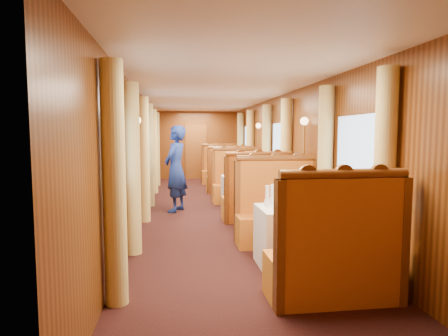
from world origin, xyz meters
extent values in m
cube|color=brown|center=(0.00, 5.97, 1.00)|extent=(0.80, 0.04, 2.00)
cube|color=white|center=(0.75, -3.50, 0.38)|extent=(1.05, 0.72, 0.75)
cube|color=#A53C12|center=(0.75, -4.45, 0.23)|extent=(1.30, 0.55, 0.45)
cube|color=#A53C12|center=(0.75, -4.67, 0.85)|extent=(1.30, 0.12, 0.80)
cylinder|color=brown|center=(0.75, -4.67, 1.29)|extent=(1.23, 0.10, 0.10)
cube|color=#A53C12|center=(0.75, -2.55, 0.23)|extent=(1.30, 0.55, 0.45)
cube|color=#A53C12|center=(0.75, -2.33, 0.85)|extent=(1.30, 0.12, 0.80)
cylinder|color=brown|center=(0.75, -2.33, 1.29)|extent=(1.23, 0.10, 0.10)
cube|color=white|center=(0.75, 0.00, 0.38)|extent=(1.05, 0.72, 0.75)
cube|color=#A53C12|center=(0.75, -0.95, 0.23)|extent=(1.30, 0.55, 0.45)
cube|color=#A53C12|center=(0.75, -1.17, 0.85)|extent=(1.30, 0.12, 0.80)
cylinder|color=brown|center=(0.75, -1.17, 1.29)|extent=(1.23, 0.10, 0.10)
cube|color=#A53C12|center=(0.75, 0.95, 0.23)|extent=(1.30, 0.55, 0.45)
cube|color=#A53C12|center=(0.75, 1.17, 0.85)|extent=(1.30, 0.12, 0.80)
cylinder|color=brown|center=(0.75, 1.17, 1.29)|extent=(1.23, 0.10, 0.10)
cube|color=white|center=(0.75, 3.50, 0.38)|extent=(1.05, 0.72, 0.75)
cube|color=#A53C12|center=(0.75, 2.55, 0.23)|extent=(1.30, 0.55, 0.45)
cube|color=#A53C12|center=(0.75, 2.33, 0.85)|extent=(1.30, 0.12, 0.80)
cylinder|color=brown|center=(0.75, 2.33, 1.29)|extent=(1.23, 0.10, 0.10)
cube|color=#A53C12|center=(0.75, 4.45, 0.23)|extent=(1.30, 0.55, 0.45)
cube|color=#A53C12|center=(0.75, 4.67, 0.85)|extent=(1.30, 0.12, 0.80)
cylinder|color=brown|center=(0.75, 4.67, 1.29)|extent=(1.23, 0.10, 0.10)
cube|color=silver|center=(0.69, -3.53, 0.76)|extent=(0.41, 0.36, 0.01)
cylinder|color=white|center=(1.05, -3.62, 0.76)|extent=(0.22, 0.22, 0.01)
cylinder|color=white|center=(0.35, -3.38, 0.79)|extent=(0.08, 0.08, 0.08)
cylinder|color=white|center=(0.35, -3.38, 0.92)|extent=(0.05, 0.05, 0.18)
cylinder|color=white|center=(0.44, -3.27, 0.79)|extent=(0.08, 0.08, 0.08)
cylinder|color=white|center=(0.44, -3.27, 0.92)|extent=(0.05, 0.05, 0.18)
cylinder|color=silver|center=(0.75, 0.02, 0.82)|extent=(0.06, 0.06, 0.14)
cylinder|color=silver|center=(0.72, 3.49, 0.82)|extent=(0.06, 0.06, 0.14)
cylinder|color=#E5CE75|center=(-1.38, -4.28, 1.18)|extent=(0.22, 0.22, 2.35)
cylinder|color=#E5CE75|center=(-1.38, -2.72, 1.18)|extent=(0.22, 0.22, 2.35)
cylinder|color=#E5CE75|center=(1.38, -4.28, 1.18)|extent=(0.22, 0.22, 2.35)
cylinder|color=#E5CE75|center=(1.38, -2.72, 1.18)|extent=(0.22, 0.22, 2.35)
cylinder|color=#E5CE75|center=(-1.38, -0.78, 1.18)|extent=(0.22, 0.22, 2.35)
cylinder|color=#E5CE75|center=(-1.38, 0.78, 1.18)|extent=(0.22, 0.22, 2.35)
cylinder|color=#E5CE75|center=(1.38, -0.78, 1.18)|extent=(0.22, 0.22, 2.35)
cylinder|color=#E5CE75|center=(1.38, 0.78, 1.18)|extent=(0.22, 0.22, 2.35)
cylinder|color=#E5CE75|center=(-1.38, 2.72, 1.18)|extent=(0.22, 0.22, 2.35)
cylinder|color=#E5CE75|center=(-1.38, 4.28, 1.18)|extent=(0.22, 0.22, 2.35)
cylinder|color=#E5CE75|center=(1.38, 2.72, 1.18)|extent=(0.22, 0.22, 2.35)
cylinder|color=#E5CE75|center=(1.38, 4.28, 1.18)|extent=(0.22, 0.22, 2.35)
cylinder|color=#BF8C3F|center=(-1.40, -1.75, 0.93)|extent=(0.04, 0.04, 1.85)
sphere|color=#FFD18C|center=(-1.40, -1.75, 1.88)|extent=(0.14, 0.14, 0.14)
cylinder|color=#BF8C3F|center=(1.40, -1.75, 0.93)|extent=(0.04, 0.04, 1.85)
sphere|color=#FFD18C|center=(1.40, -1.75, 1.88)|extent=(0.14, 0.14, 0.14)
cylinder|color=#BF8C3F|center=(-1.40, 1.75, 0.93)|extent=(0.04, 0.04, 1.85)
sphere|color=#FFD18C|center=(-1.40, 1.75, 1.88)|extent=(0.14, 0.14, 0.14)
cylinder|color=#BF8C3F|center=(1.40, 1.75, 0.93)|extent=(0.04, 0.04, 1.85)
sphere|color=#FFD18C|center=(1.40, 1.75, 1.88)|extent=(0.14, 0.14, 0.14)
imported|color=navy|center=(-0.78, 0.08, 0.92)|extent=(0.68, 0.79, 1.84)
cube|color=beige|center=(0.75, 0.81, 0.75)|extent=(0.40, 0.24, 0.55)
sphere|color=tan|center=(0.75, 0.81, 1.11)|extent=(0.20, 0.20, 0.20)
cube|color=beige|center=(0.75, 0.64, 0.52)|extent=(0.36, 0.30, 0.14)
camera|label=1|loc=(-0.81, -7.93, 1.66)|focal=30.00mm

